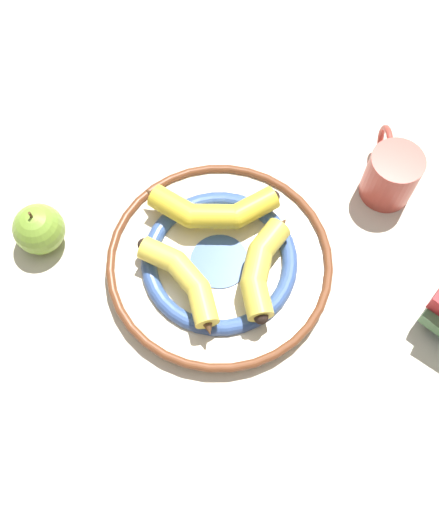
# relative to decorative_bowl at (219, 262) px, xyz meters

# --- Properties ---
(ground_plane) EXTENTS (2.80, 2.80, 0.00)m
(ground_plane) POSITION_rel_decorative_bowl_xyz_m (0.02, -0.03, -0.02)
(ground_plane) COLOR beige
(decorative_bowl) EXTENTS (0.33, 0.33, 0.03)m
(decorative_bowl) POSITION_rel_decorative_bowl_xyz_m (0.00, 0.00, 0.00)
(decorative_bowl) COLOR beige
(decorative_bowl) RESTS_ON ground_plane
(banana_a) EXTENTS (0.10, 0.20, 0.04)m
(banana_a) POSITION_rel_decorative_bowl_xyz_m (-0.06, -0.03, 0.04)
(banana_a) COLOR yellow
(banana_a) RESTS_ON decorative_bowl
(banana_b) EXTENTS (0.17, 0.06, 0.04)m
(banana_b) POSITION_rel_decorative_bowl_xyz_m (0.00, 0.06, 0.04)
(banana_b) COLOR gold
(banana_b) RESTS_ON decorative_bowl
(banana_c) EXTENTS (0.12, 0.15, 0.03)m
(banana_c) POSITION_rel_decorative_bowl_xyz_m (0.06, -0.03, 0.03)
(banana_c) COLOR yellow
(banana_c) RESTS_ON decorative_bowl
(coffee_mug) EXTENTS (0.13, 0.08, 0.09)m
(coffee_mug) POSITION_rel_decorative_bowl_xyz_m (-0.20, 0.21, 0.03)
(coffee_mug) COLOR #B24238
(coffee_mug) RESTS_ON ground_plane
(apple) EXTENTS (0.08, 0.08, 0.09)m
(apple) POSITION_rel_decorative_bowl_xyz_m (0.03, -0.27, 0.02)
(apple) COLOR olive
(apple) RESTS_ON ground_plane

